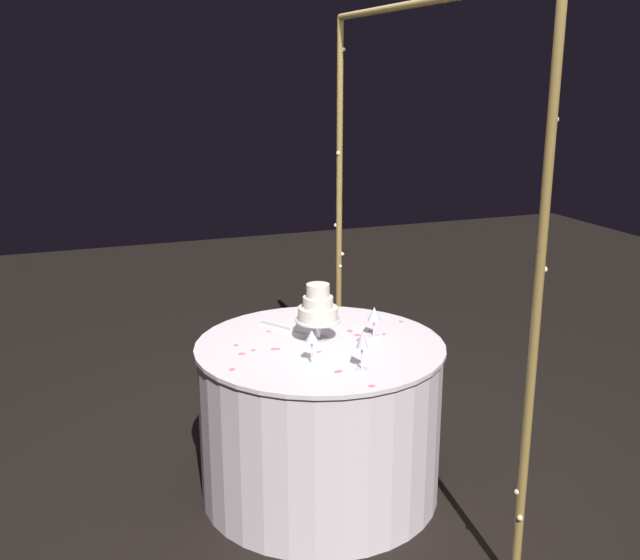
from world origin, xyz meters
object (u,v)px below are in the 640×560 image
object	(u,v)px
tiered_cake	(318,308)
wine_glass_3	(362,342)
main_table	(320,419)
cake_knife	(286,328)
wine_glass_1	(374,315)
wine_glass_2	(308,301)
wine_glass_0	(312,338)
decorative_arch	(416,187)

from	to	relation	value
tiered_cake	wine_glass_3	bearing A→B (deg)	6.60
main_table	cake_knife	bearing A→B (deg)	-161.33
wine_glass_1	wine_glass_2	xyz separation A→B (m)	(-0.36, -0.22, -0.01)
wine_glass_0	cake_knife	xyz separation A→B (m)	(-0.49, 0.04, -0.12)
decorative_arch	tiered_cake	size ratio (longest dim) A/B	8.34
main_table	wine_glass_2	bearing A→B (deg)	169.24
cake_knife	main_table	bearing A→B (deg)	18.67
wine_glass_0	decorative_arch	bearing A→B (deg)	110.34
tiered_cake	wine_glass_2	world-z (taller)	tiered_cake
wine_glass_3	main_table	bearing A→B (deg)	-171.21
tiered_cake	cake_knife	distance (m)	0.28
wine_glass_2	wine_glass_1	bearing A→B (deg)	31.35
wine_glass_0	wine_glass_3	xyz separation A→B (m)	(0.14, 0.18, 0.01)
wine_glass_3	tiered_cake	bearing A→B (deg)	-173.40
cake_knife	wine_glass_2	bearing A→B (deg)	122.41
wine_glass_1	decorative_arch	bearing A→B (deg)	88.64
main_table	tiered_cake	size ratio (longest dim) A/B	4.24
decorative_arch	wine_glass_1	distance (m)	0.65
wine_glass_2	main_table	bearing A→B (deg)	-10.76
main_table	wine_glass_0	size ratio (longest dim) A/B	7.50
wine_glass_1	cake_knife	world-z (taller)	wine_glass_1
main_table	wine_glass_1	distance (m)	0.58
decorative_arch	wine_glass_2	distance (m)	0.84
wine_glass_0	tiered_cake	bearing A→B (deg)	154.43
tiered_cake	wine_glass_2	bearing A→B (deg)	169.06
decorative_arch	wine_glass_0	distance (m)	0.89
decorative_arch	wine_glass_3	xyz separation A→B (m)	(0.37, -0.43, -0.60)
decorative_arch	wine_glass_1	xyz separation A→B (m)	(-0.00, -0.20, -0.62)
decorative_arch	wine_glass_0	xyz separation A→B (m)	(0.23, -0.61, -0.61)
wine_glass_2	wine_glass_0	bearing A→B (deg)	-18.14
decorative_arch	wine_glass_3	world-z (taller)	decorative_arch
decorative_arch	main_table	bearing A→B (deg)	-89.89
wine_glass_1	wine_glass_3	world-z (taller)	wine_glass_3
main_table	wine_glass_1	world-z (taller)	wine_glass_1
main_table	cake_knife	xyz separation A→B (m)	(-0.26, -0.09, 0.40)
wine_glass_0	cake_knife	size ratio (longest dim) A/B	0.62
decorative_arch	wine_glass_0	world-z (taller)	decorative_arch
wine_glass_1	wine_glass_3	distance (m)	0.44
wine_glass_1	wine_glass_0	bearing A→B (deg)	-60.45
wine_glass_0	wine_glass_2	size ratio (longest dim) A/B	1.12
wine_glass_1	cake_knife	size ratio (longest dim) A/B	0.58
wine_glass_0	wine_glass_2	bearing A→B (deg)	161.86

